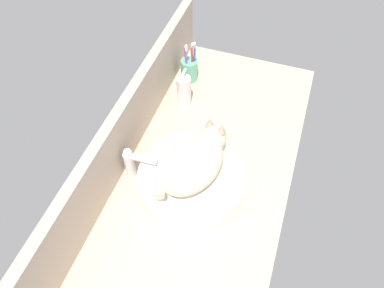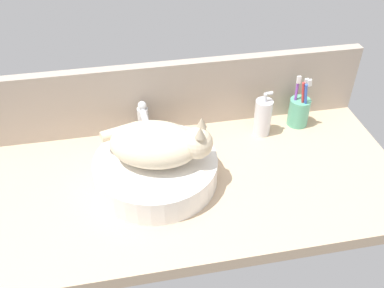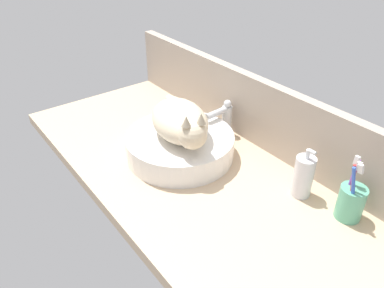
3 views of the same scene
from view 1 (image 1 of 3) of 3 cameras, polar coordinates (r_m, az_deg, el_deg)
ground_plane at (r=132.90cm, az=1.55°, el=-5.03°), size 133.80×60.01×4.00cm
backsplash_panel at (r=129.27cm, az=-10.30°, el=1.79°), size 133.80×3.60×23.55cm
sink_basin at (r=124.87cm, az=-0.02°, el=-5.65°), size 35.64×35.64×7.93cm
cat at (r=117.43cm, az=0.34°, el=-2.64°), size 30.46×23.69×14.00cm
faucet at (r=126.74cm, az=-9.07°, el=-2.67°), size 3.60×11.85×13.60cm
soap_dispenser at (r=148.84cm, az=-1.25°, el=8.18°), size 5.67×5.67×15.96cm
toothbrush_cup at (r=159.78cm, az=-0.42°, el=11.33°), size 6.96×6.96×18.71cm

